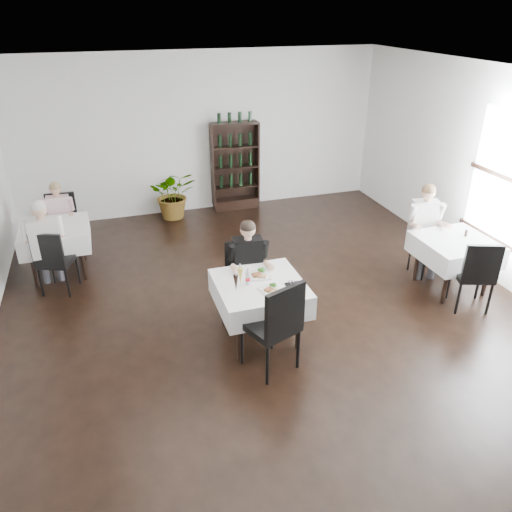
{
  "coord_description": "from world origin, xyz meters",
  "views": [
    {
      "loc": [
        -1.9,
        -4.86,
        3.74
      ],
      "look_at": [
        -0.28,
        0.2,
        1.03
      ],
      "focal_mm": 35.0,
      "sensor_mm": 36.0,
      "label": 1
    }
  ],
  "objects_px": {
    "wine_shelf": "(235,167)",
    "main_table": "(260,293)",
    "potted_tree": "(174,194)",
    "diner_main": "(249,263)"
  },
  "relations": [
    {
      "from": "wine_shelf",
      "to": "potted_tree",
      "type": "bearing_deg",
      "value": -173.91
    },
    {
      "from": "wine_shelf",
      "to": "potted_tree",
      "type": "relative_size",
      "value": 1.84
    },
    {
      "from": "main_table",
      "to": "diner_main",
      "type": "relative_size",
      "value": 0.77
    },
    {
      "from": "wine_shelf",
      "to": "main_table",
      "type": "xyz_separation_m",
      "value": [
        -0.9,
        -4.31,
        -0.23
      ]
    },
    {
      "from": "potted_tree",
      "to": "main_table",
      "type": "bearing_deg",
      "value": -85.0
    },
    {
      "from": "wine_shelf",
      "to": "diner_main",
      "type": "bearing_deg",
      "value": -102.99
    },
    {
      "from": "wine_shelf",
      "to": "main_table",
      "type": "relative_size",
      "value": 1.7
    },
    {
      "from": "wine_shelf",
      "to": "diner_main",
      "type": "distance_m",
      "value": 3.91
    },
    {
      "from": "wine_shelf",
      "to": "main_table",
      "type": "distance_m",
      "value": 4.41
    },
    {
      "from": "potted_tree",
      "to": "diner_main",
      "type": "distance_m",
      "value": 3.71
    }
  ]
}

